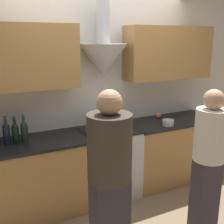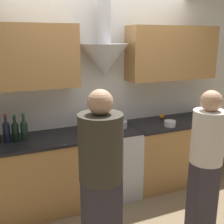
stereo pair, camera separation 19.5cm
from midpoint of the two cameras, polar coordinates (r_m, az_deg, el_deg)
ground_plane at (r=3.64m, az=2.94°, el=-18.48°), size 12.00×12.00×0.00m
wall_back at (r=3.59m, az=-1.11°, el=6.56°), size 8.40×0.58×2.60m
counter_left at (r=3.42m, az=-15.89°, el=-12.75°), size 1.45×0.62×0.89m
counter_right at (r=4.12m, az=13.60°, el=-7.69°), size 1.30×0.62×0.89m
stove_range at (r=3.66m, az=0.92°, el=-10.16°), size 0.69×0.60×0.89m
wine_bottle_5 at (r=3.21m, az=-19.02°, el=-3.61°), size 0.08×0.08×0.32m
wine_bottle_6 at (r=3.21m, az=-17.43°, el=-3.64°), size 0.08×0.08×0.31m
wine_bottle_7 at (r=3.22m, az=-15.77°, el=-3.41°), size 0.08×0.08×0.31m
stock_pot at (r=3.41m, az=-1.34°, el=-2.80°), size 0.28×0.28×0.14m
mixing_bowl at (r=3.57m, az=3.06°, el=-2.52°), size 0.20×0.20×0.08m
orange_fruit at (r=4.04m, az=11.44°, el=-0.81°), size 0.07×0.07×0.07m
saucepan at (r=3.70m, az=13.18°, el=-2.32°), size 0.15×0.15×0.08m
person_foreground_left at (r=2.35m, az=0.21°, el=-13.29°), size 0.36×0.36×1.63m
person_foreground_right at (r=2.90m, az=20.37°, el=-9.31°), size 0.31×0.31×1.54m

